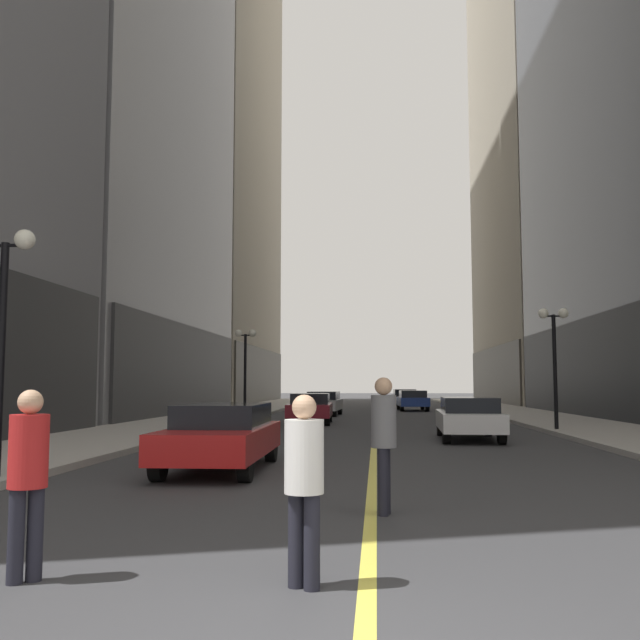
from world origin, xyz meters
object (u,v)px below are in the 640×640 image
car_white (469,417)px  pedestrian_in_red_jacket (28,469)px  street_lamp_right_mid (554,341)px  car_maroon (310,407)px  car_silver (323,402)px  car_black (404,397)px  car_red (222,434)px  street_lamp_left_near (3,296)px  street_lamp_left_far (245,353)px  pedestrian_in_grey_suit (384,434)px  pedestrian_in_white_shirt (304,475)px  car_blue (413,400)px

car_white → pedestrian_in_red_jacket: size_ratio=2.83×
pedestrian_in_red_jacket → street_lamp_right_mid: bearing=64.4°
car_maroon → car_silver: bearing=90.2°
car_black → car_maroon: bearing=-100.9°
car_red → street_lamp_left_near: (-3.37, -2.42, 2.54)m
pedestrian_in_red_jacket → street_lamp_left_far: size_ratio=0.38×
pedestrian_in_grey_suit → car_white: bearing=77.9°
car_maroon → street_lamp_right_mid: size_ratio=1.01×
car_red → car_black: same height
pedestrian_in_grey_suit → pedestrian_in_white_shirt: (-0.71, -3.45, -0.12)m
car_white → street_lamp_left_near: street_lamp_left_near is taller
car_blue → street_lamp_left_near: size_ratio=1.03×
car_silver → street_lamp_right_mid: bearing=-55.6°
pedestrian_in_white_shirt → street_lamp_left_far: size_ratio=0.37×
car_red → street_lamp_left_far: 20.82m
car_red → car_maroon: 17.05m
car_red → street_lamp_left_far: bearing=99.4°
car_silver → street_lamp_left_near: 27.82m
car_red → pedestrian_in_red_jacket: (0.05, -8.07, 0.25)m
car_maroon → street_lamp_right_mid: (9.24, -5.53, 2.54)m
car_red → car_maroon: bearing=89.4°
car_blue → street_lamp_left_near: 36.46m
car_white → street_lamp_right_mid: bearing=43.5°
car_white → car_black: (-0.62, 35.48, 0.00)m
car_black → street_lamp_left_near: (-8.70, -46.12, 2.54)m
car_silver → car_red: bearing=-90.4°
street_lamp_left_far → street_lamp_right_mid: 15.57m
street_lamp_left_far → car_black: bearing=69.5°
car_silver → street_lamp_left_near: (-3.53, -27.48, 2.54)m
car_blue → pedestrian_in_white_shirt: 41.04m
car_white → street_lamp_left_far: 15.54m
car_maroon → street_lamp_right_mid: street_lamp_right_mid is taller
car_red → car_white: bearing=54.1°
street_lamp_left_near → car_black: bearing=79.3°
car_maroon → pedestrian_in_grey_suit: (3.02, -21.66, 0.34)m
car_black → pedestrian_in_grey_suit: (-2.12, -48.31, 0.34)m
street_lamp_right_mid → car_blue: bearing=100.5°
car_black → pedestrian_in_red_jacket: pedestrian_in_red_jacket is taller
car_silver → car_black: bearing=74.5°
car_maroon → car_blue: size_ratio=0.98×
street_lamp_left_near → street_lamp_left_far: bearing=90.0°
pedestrian_in_grey_suit → street_lamp_right_mid: 17.42m
pedestrian_in_red_jacket → car_white: bearing=70.1°
car_red → car_blue: same height
street_lamp_left_far → pedestrian_in_grey_suit: bearing=-75.2°
car_silver → car_white: bearing=-71.0°
car_black → pedestrian_in_red_jacket: (-5.29, -51.78, 0.25)m
pedestrian_in_red_jacket → car_silver: bearing=89.8°
pedestrian_in_red_jacket → street_lamp_left_near: 6.99m
car_white → car_black: 35.49m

